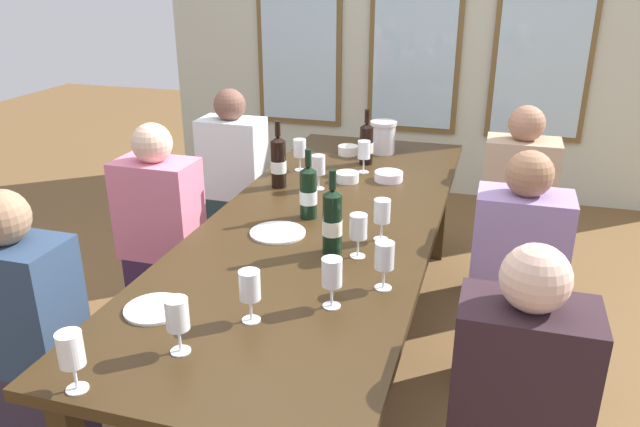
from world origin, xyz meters
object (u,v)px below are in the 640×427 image
at_px(wine_bottle_2, 366,143).
at_px(tasting_bowl_1, 347,177).
at_px(wine_glass_7, 358,228).
at_px(wine_glass_10, 318,167).
at_px(seated_person_5, 514,426).
at_px(wine_glass_6, 278,153).
at_px(dining_table, 324,231).
at_px(tasting_bowl_0, 389,176).
at_px(seated_person_3, 516,211).
at_px(wine_glass_2, 300,150).
at_px(wine_glass_9, 384,257).
at_px(wine_bottle_1, 332,221).
at_px(wine_glass_3, 177,317).
at_px(wine_bottle_0, 278,162).
at_px(seated_person_4, 27,344).
at_px(seated_person_2, 234,183).
at_px(seated_person_0, 162,239).
at_px(wine_glass_1, 250,288).
at_px(seated_person_1, 515,283).
at_px(wine_bottle_3, 308,192).
at_px(metal_pitcher, 383,137).
at_px(wine_glass_0, 382,212).
at_px(white_plate_1, 278,233).
at_px(wine_glass_4, 364,151).
at_px(wine_glass_5, 71,352).
at_px(tasting_bowl_2, 348,150).
at_px(white_plate_0, 155,309).
at_px(wine_glass_8, 332,274).

xyz_separation_m(wine_bottle_2, tasting_bowl_1, (-0.02, -0.33, -0.09)).
xyz_separation_m(wine_glass_7, wine_glass_10, (-0.37, 0.70, -0.00)).
bearing_deg(seated_person_5, wine_glass_6, 131.39).
xyz_separation_m(dining_table, tasting_bowl_0, (0.18, 0.59, 0.08)).
distance_m(wine_glass_6, seated_person_3, 1.34).
xyz_separation_m(wine_glass_2, wine_glass_9, (0.69, -1.18, 0.00)).
xyz_separation_m(wine_bottle_1, wine_glass_3, (-0.24, -0.77, -0.01)).
bearing_deg(wine_bottle_2, wine_bottle_0, -123.25).
height_order(wine_bottle_2, seated_person_3, seated_person_3).
bearing_deg(wine_glass_6, seated_person_4, -106.21).
height_order(wine_glass_7, seated_person_4, seated_person_4).
bearing_deg(seated_person_2, wine_bottle_1, -51.56).
height_order(wine_glass_10, seated_person_0, seated_person_0).
height_order(wine_glass_1, seated_person_3, seated_person_3).
height_order(wine_glass_7, seated_person_3, seated_person_3).
bearing_deg(seated_person_1, wine_bottle_3, -177.68).
xyz_separation_m(metal_pitcher, wine_bottle_1, (0.08, -1.41, 0.04)).
bearing_deg(wine_glass_1, wine_glass_0, 69.43).
xyz_separation_m(dining_table, wine_glass_7, (0.23, -0.33, 0.18)).
bearing_deg(wine_glass_0, dining_table, 151.95).
height_order(wine_glass_3, seated_person_1, seated_person_1).
relative_size(white_plate_1, wine_glass_6, 1.34).
distance_m(wine_glass_4, seated_person_2, 0.94).
relative_size(wine_glass_2, wine_glass_6, 1.00).
bearing_deg(tasting_bowl_0, wine_bottle_3, -112.63).
xyz_separation_m(white_plate_1, metal_pitcher, (0.19, 1.30, 0.09)).
xyz_separation_m(wine_glass_2, wine_glass_3, (0.20, -1.72, 0.00)).
distance_m(tasting_bowl_0, wine_glass_2, 0.50).
bearing_deg(seated_person_2, wine_glass_7, -48.86).
bearing_deg(wine_bottle_2, wine_glass_4, -80.51).
bearing_deg(metal_pitcher, wine_glass_1, -91.06).
height_order(wine_glass_5, seated_person_3, seated_person_3).
relative_size(tasting_bowl_1, wine_glass_10, 0.69).
xyz_separation_m(tasting_bowl_2, wine_glass_4, (0.16, -0.30, 0.09)).
bearing_deg(wine_glass_4, white_plate_0, -101.83).
height_order(wine_bottle_1, wine_glass_8, wine_bottle_1).
xyz_separation_m(wine_bottle_1, seated_person_1, (0.71, 0.36, -0.35)).
distance_m(white_plate_0, wine_glass_7, 0.80).
relative_size(tasting_bowl_2, wine_glass_6, 0.68).
bearing_deg(seated_person_3, wine_glass_2, -166.74).
bearing_deg(seated_person_4, wine_glass_6, 73.79).
relative_size(wine_bottle_3, wine_glass_7, 1.80).
xyz_separation_m(seated_person_1, seated_person_2, (-1.67, 0.85, 0.00)).
xyz_separation_m(wine_bottle_0, wine_glass_7, (0.57, -0.67, -0.01)).
bearing_deg(wine_bottle_0, dining_table, -45.37).
relative_size(wine_bottle_0, wine_bottle_2, 1.09).
bearing_deg(seated_person_1, metal_pitcher, 126.78).
distance_m(metal_pitcher, tasting_bowl_0, 0.51).
bearing_deg(seated_person_4, wine_glass_5, -36.28).
bearing_deg(seated_person_2, wine_glass_4, -12.93).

